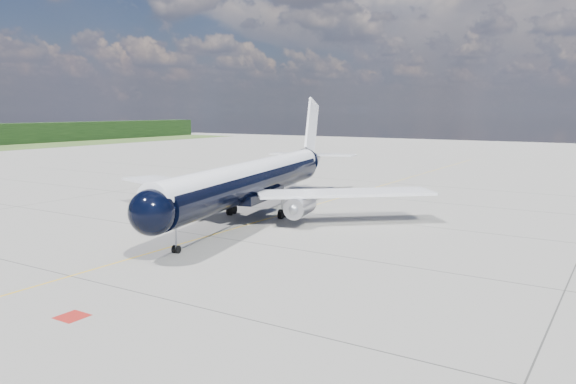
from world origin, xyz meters
name	(u,v)px	position (x,y,z in m)	size (l,w,h in m)	color
ground	(314,205)	(0.00, 30.00, 0.00)	(320.00, 320.00, 0.00)	#9A968E
taxiway_centerline	(293,211)	(0.00, 25.00, 0.00)	(0.16, 160.00, 0.01)	#EEB50C
red_marking	(72,317)	(6.80, -10.00, 0.00)	(1.60, 1.60, 0.01)	maroon
main_airliner	(256,179)	(-1.76, 20.21, 4.16)	(37.23, 45.96, 13.40)	black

